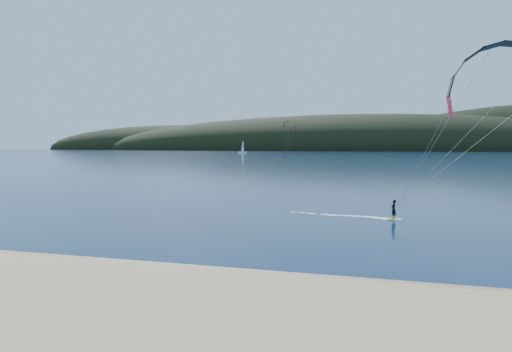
# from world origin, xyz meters

# --- Properties ---
(ground) EXTENTS (1800.00, 1800.00, 0.00)m
(ground) POSITION_xyz_m (0.00, 0.00, 0.00)
(ground) COLOR #071535
(ground) RESTS_ON ground
(wet_sand) EXTENTS (220.00, 2.50, 0.10)m
(wet_sand) POSITION_xyz_m (0.00, 4.50, 0.05)
(wet_sand) COLOR #866C4E
(wet_sand) RESTS_ON ground
(headland) EXTENTS (1200.00, 310.00, 140.00)m
(headland) POSITION_xyz_m (0.63, 745.28, 0.00)
(headland) COLOR black
(headland) RESTS_ON ground
(kitesurfer_near) EXTENTS (23.81, 6.24, 14.55)m
(kitesurfer_near) POSITION_xyz_m (19.39, 23.93, 10.68)
(kitesurfer_near) COLOR #D2F01C
(kitesurfer_near) RESTS_ON ground
(kitesurfer_far) EXTENTS (7.28, 6.97, 18.02)m
(kitesurfer_far) POSITION_xyz_m (-37.08, 205.51, 15.48)
(kitesurfer_far) COLOR #D2F01C
(kitesurfer_far) RESTS_ON ground
(sailboat) EXTENTS (8.91, 5.59, 12.44)m
(sailboat) POSITION_xyz_m (-124.95, 405.13, 0.92)
(sailboat) COLOR white
(sailboat) RESTS_ON ground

